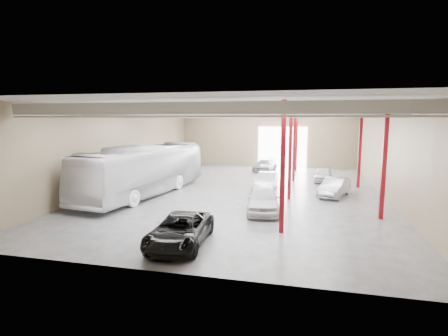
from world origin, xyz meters
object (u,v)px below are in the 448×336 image
at_px(car_row_b, 267,181).
at_px(car_right_far, 323,174).
at_px(coach_bus, 145,170).
at_px(car_row_a, 263,199).
at_px(car_row_c, 265,165).
at_px(car_right_near, 335,187).
at_px(black_sedan, 180,230).

distance_m(car_row_b, car_right_far, 6.97).
relative_size(coach_bus, car_row_a, 2.83).
bearing_deg(car_row_b, car_row_c, 98.55).
relative_size(car_right_near, car_right_far, 1.10).
distance_m(car_row_a, car_right_far, 13.18).
xyz_separation_m(black_sedan, car_row_b, (2.53, 14.50, -0.02)).
bearing_deg(car_row_c, coach_bus, -104.60).
height_order(coach_bus, car_right_near, coach_bus).
bearing_deg(car_row_a, car_right_near, 41.96).
height_order(car_row_a, car_row_c, car_row_a).
bearing_deg(car_row_b, coach_bus, -153.37).
bearing_deg(car_row_c, black_sedan, -79.52).
relative_size(black_sedan, car_row_a, 1.05).
distance_m(car_row_a, car_row_c, 18.11).
relative_size(car_row_a, car_row_b, 1.17).
height_order(car_row_b, car_right_near, car_right_near).
bearing_deg(coach_bus, car_right_near, 18.55).
bearing_deg(car_row_b, car_right_far, 46.08).
xyz_separation_m(coach_bus, car_row_b, (9.23, 4.45, -1.27)).
distance_m(car_row_c, car_right_near, 13.92).
height_order(black_sedan, car_row_a, car_row_a).
relative_size(car_row_a, car_right_far, 1.27).
bearing_deg(car_right_near, coach_bus, -149.25).
bearing_deg(car_row_a, black_sedan, -122.05).
distance_m(black_sedan, car_right_near, 15.19).
bearing_deg(car_row_c, car_row_b, -69.33).
distance_m(car_row_b, car_right_near, 5.72).
distance_m(black_sedan, car_row_a, 7.65).
bearing_deg(car_right_near, car_right_far, 114.82).
bearing_deg(car_right_far, black_sedan, -105.67).
xyz_separation_m(coach_bus, car_row_c, (7.83, 14.95, -1.32)).
height_order(coach_bus, car_row_a, coach_bus).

